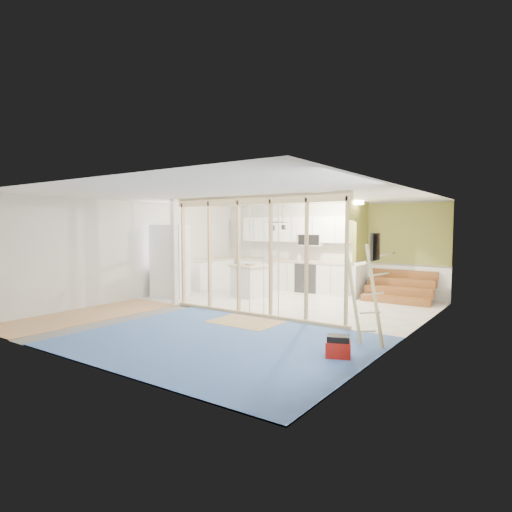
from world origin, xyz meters
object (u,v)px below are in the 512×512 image
Objects in this scene: fridge at (171,261)px; toolbox at (338,347)px; island at (251,281)px; ladder at (366,294)px.

toolbox is (6.06, -2.46, -0.83)m from fridge.
island is 2.48× the size of toolbox.
island is 0.65× the size of ladder.
ladder is (4.34, -2.83, 0.40)m from island.
toolbox is 1.15m from ladder.
fridge reaches higher than toolbox.
ladder is (6.13, -1.54, -0.15)m from fridge.
toolbox is (4.27, -3.75, -0.28)m from island.
fridge is at bearing 136.34° from toolbox.
toolbox is 0.26× the size of ladder.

